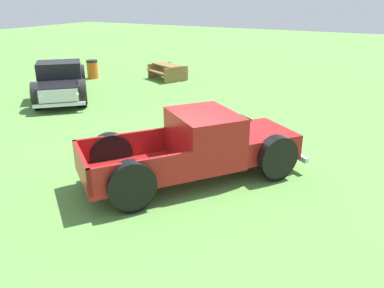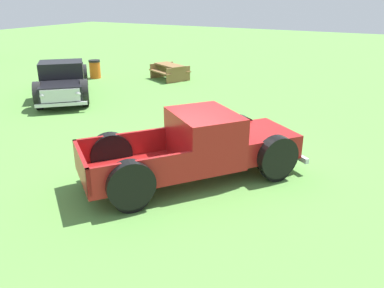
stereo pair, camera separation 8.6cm
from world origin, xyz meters
TOP-DOWN VIEW (x-y plane):
  - ground_plane at (0.00, 0.00)m, footprint 80.00×80.00m
  - pickup_truck_foreground at (-0.39, -0.40)m, footprint 5.36×4.72m
  - pickup_truck_behind_left at (3.36, 8.26)m, footprint 4.99×4.88m
  - picnic_table at (8.98, 6.47)m, footprint 2.11×2.26m
  - trash_can at (7.35, 10.11)m, footprint 0.59×0.59m

SIDE VIEW (x-z plane):
  - ground_plane at x=0.00m, z-range 0.00..0.00m
  - trash_can at x=7.35m, z-range 0.00..0.95m
  - picnic_table at x=8.98m, z-range 0.10..0.88m
  - pickup_truck_behind_left at x=3.36m, z-range -0.04..1.54m
  - pickup_truck_foreground at x=-0.39m, z-range -0.04..1.59m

